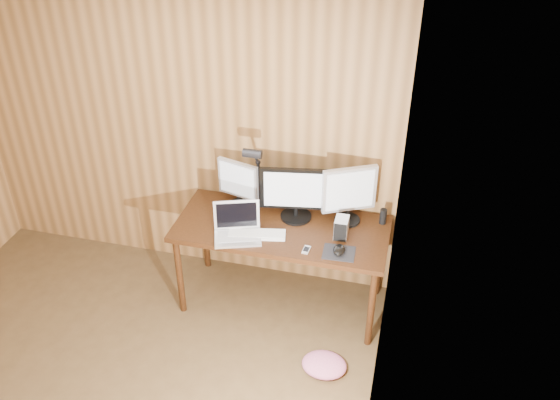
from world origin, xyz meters
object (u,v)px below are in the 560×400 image
at_px(monitor_center, 296,193).
at_px(phone, 306,250).
at_px(hard_drive, 341,228).
at_px(speaker, 383,216).
at_px(keyboard, 256,234).
at_px(monitor_right, 349,193).
at_px(desk, 284,234).
at_px(laptop, 237,228).
at_px(mouse, 339,250).
at_px(monitor_left, 238,183).
at_px(desk_lamp, 255,169).

distance_m(monitor_center, phone, 0.47).
height_order(hard_drive, speaker, hard_drive).
bearing_deg(keyboard, monitor_right, 17.82).
xyz_separation_m(desk, monitor_right, (0.47, 0.12, 0.37)).
height_order(laptop, mouse, laptop).
bearing_deg(monitor_left, monitor_right, 15.36).
bearing_deg(hard_drive, speaker, 40.24).
height_order(monitor_center, speaker, monitor_center).
bearing_deg(phone, desk, 132.07).
bearing_deg(monitor_center, monitor_left, 164.18).
distance_m(laptop, desk_lamp, 0.46).
height_order(desk, mouse, mouse).
relative_size(desk, desk_lamp, 2.63).
relative_size(monitor_center, monitor_right, 1.18).
bearing_deg(laptop, phone, -26.46).
height_order(mouse, desk_lamp, desk_lamp).
bearing_deg(laptop, desk_lamp, 62.47).
xyz_separation_m(monitor_center, desk_lamp, (-0.32, 0.02, 0.15)).
xyz_separation_m(desk, monitor_center, (0.08, 0.07, 0.34)).
xyz_separation_m(keyboard, phone, (0.40, -0.09, -0.00)).
xyz_separation_m(hard_drive, desk_lamp, (-0.69, 0.17, 0.30)).
xyz_separation_m(keyboard, speaker, (0.89, 0.38, 0.05)).
distance_m(monitor_right, laptop, 0.86).
height_order(hard_drive, desk_lamp, desk_lamp).
xyz_separation_m(phone, desk_lamp, (-0.48, 0.40, 0.37)).
distance_m(monitor_center, monitor_left, 0.47).
relative_size(laptop, speaker, 3.27).
bearing_deg(speaker, laptop, -158.48).
relative_size(monitor_left, mouse, 3.23).
height_order(laptop, desk_lamp, desk_lamp).
bearing_deg(phone, desk_lamp, 144.69).
relative_size(desk, mouse, 13.18).
height_order(keyboard, phone, keyboard).
distance_m(monitor_center, laptop, 0.51).
height_order(monitor_right, speaker, monitor_right).
bearing_deg(mouse, hard_drive, 105.43).
xyz_separation_m(mouse, speaker, (0.26, 0.44, 0.04)).
xyz_separation_m(hard_drive, phone, (-0.21, -0.23, -0.07)).
relative_size(monitor_right, keyboard, 1.03).
xyz_separation_m(desk, mouse, (0.47, -0.28, 0.15)).
distance_m(monitor_right, keyboard, 0.75).
bearing_deg(speaker, monitor_left, -178.14).
distance_m(hard_drive, phone, 0.32).
bearing_deg(monitor_center, speaker, -2.17).
xyz_separation_m(monitor_center, laptop, (-0.37, -0.32, -0.16)).
distance_m(desk, speaker, 0.77).
height_order(laptop, phone, laptop).
bearing_deg(monitor_left, speaker, 17.38).
height_order(laptop, speaker, laptop).
xyz_separation_m(monitor_center, mouse, (0.39, -0.35, -0.20)).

